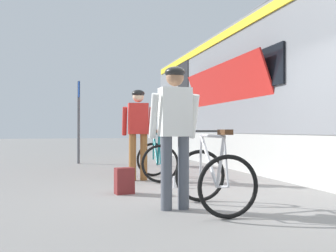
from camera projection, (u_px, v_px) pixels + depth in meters
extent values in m
plane|color=gray|center=(227.00, 197.00, 5.49)|extent=(80.00, 80.00, 0.00)
cube|color=red|center=(227.00, 98.00, 9.53)|extent=(0.62, 4.36, 1.61)
cube|color=black|center=(269.00, 67.00, 7.58)|extent=(0.04, 1.10, 0.80)
cube|color=black|center=(183.00, 93.00, 13.04)|extent=(0.03, 1.10, 2.29)
cylinder|color=#4C515B|center=(166.00, 173.00, 4.61)|extent=(0.14, 0.14, 0.90)
cylinder|color=#4C515B|center=(183.00, 173.00, 4.67)|extent=(0.14, 0.14, 0.90)
cube|color=white|center=(175.00, 112.00, 4.65)|extent=(0.38, 0.24, 0.60)
cylinder|color=white|center=(154.00, 116.00, 4.62)|extent=(0.09, 0.26, 0.56)
cylinder|color=white|center=(194.00, 116.00, 4.76)|extent=(0.09, 0.26, 0.56)
sphere|color=#9E7051|center=(175.00, 77.00, 4.66)|extent=(0.22, 0.22, 0.22)
ellipsoid|color=black|center=(175.00, 72.00, 4.66)|extent=(0.26, 0.28, 0.14)
cylinder|color=#935B2D|center=(132.00, 157.00, 7.31)|extent=(0.14, 0.14, 0.90)
cylinder|color=#935B2D|center=(144.00, 157.00, 7.35)|extent=(0.14, 0.14, 0.90)
cube|color=red|center=(138.00, 119.00, 7.34)|extent=(0.40, 0.27, 0.60)
cylinder|color=red|center=(125.00, 121.00, 7.33)|extent=(0.11, 0.26, 0.56)
cylinder|color=red|center=(151.00, 121.00, 7.43)|extent=(0.11, 0.26, 0.56)
sphere|color=beige|center=(138.00, 97.00, 7.34)|extent=(0.22, 0.22, 0.22)
ellipsoid|color=black|center=(138.00, 94.00, 7.35)|extent=(0.27, 0.29, 0.14)
torus|color=black|center=(200.00, 176.00, 5.15)|extent=(0.71, 0.09, 0.71)
torus|color=black|center=(228.00, 187.00, 4.15)|extent=(0.71, 0.09, 0.71)
cylinder|color=silver|center=(209.00, 159.00, 4.80)|extent=(0.08, 0.65, 0.63)
cylinder|color=silver|center=(212.00, 136.00, 4.69)|extent=(0.08, 0.85, 0.04)
cylinder|color=silver|center=(221.00, 162.00, 4.39)|extent=(0.05, 0.28, 0.62)
cylinder|color=silver|center=(222.00, 187.00, 4.33)|extent=(0.05, 0.36, 0.08)
cylinder|color=silver|center=(226.00, 161.00, 4.21)|extent=(0.03, 0.14, 0.56)
cylinder|color=silver|center=(201.00, 156.00, 5.13)|extent=(0.04, 0.08, 0.55)
cylinder|color=black|center=(201.00, 131.00, 5.10)|extent=(0.48, 0.05, 0.02)
cube|color=#4C2D19|center=(225.00, 132.00, 4.25)|extent=(0.11, 0.24, 0.06)
torus|color=black|center=(153.00, 159.00, 7.99)|extent=(0.71, 0.12, 0.71)
torus|color=black|center=(160.00, 164.00, 6.99)|extent=(0.71, 0.12, 0.71)
cylinder|color=#197A7F|center=(155.00, 149.00, 7.65)|extent=(0.11, 0.64, 0.63)
cylinder|color=#197A7F|center=(156.00, 134.00, 7.53)|extent=(0.13, 0.85, 0.04)
cylinder|color=#197A7F|center=(158.00, 150.00, 7.23)|extent=(0.07, 0.28, 0.62)
cylinder|color=#197A7F|center=(159.00, 164.00, 7.16)|extent=(0.07, 0.36, 0.08)
cylinder|color=#197A7F|center=(160.00, 149.00, 7.05)|extent=(0.04, 0.15, 0.56)
cylinder|color=#197A7F|center=(153.00, 146.00, 7.97)|extent=(0.04, 0.08, 0.55)
cylinder|color=black|center=(154.00, 131.00, 7.95)|extent=(0.48, 0.07, 0.02)
cube|color=#4C2D19|center=(160.00, 131.00, 7.08)|extent=(0.12, 0.25, 0.06)
cube|color=maroon|center=(124.00, 181.00, 5.78)|extent=(0.31, 0.22, 0.40)
cylinder|color=silver|center=(175.00, 182.00, 6.41)|extent=(0.07, 0.07, 0.19)
cylinder|color=#595B60|center=(79.00, 122.00, 11.01)|extent=(0.08, 0.08, 2.40)
cube|color=#193F99|center=(79.00, 90.00, 11.02)|extent=(0.04, 0.70, 0.44)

